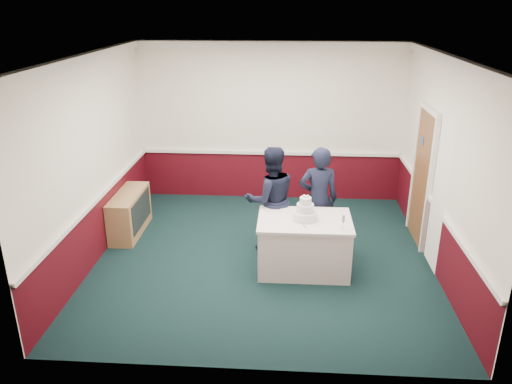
# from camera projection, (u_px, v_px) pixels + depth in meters

# --- Properties ---
(ground) EXTENTS (5.00, 5.00, 0.00)m
(ground) POSITION_uv_depth(u_px,v_px,m) (263.00, 257.00, 7.65)
(ground) COLOR black
(ground) RESTS_ON ground
(room_shell) EXTENTS (5.00, 5.00, 3.00)m
(room_shell) POSITION_uv_depth(u_px,v_px,m) (271.00, 122.00, 7.50)
(room_shell) COLOR white
(room_shell) RESTS_ON ground
(sideboard) EXTENTS (0.41, 1.20, 0.70)m
(sideboard) POSITION_uv_depth(u_px,v_px,m) (130.00, 213.00, 8.32)
(sideboard) COLOR #A58350
(sideboard) RESTS_ON ground
(cake_table) EXTENTS (1.32, 0.92, 0.79)m
(cake_table) POSITION_uv_depth(u_px,v_px,m) (304.00, 244.00, 7.17)
(cake_table) COLOR white
(cake_table) RESTS_ON ground
(wedding_cake) EXTENTS (0.35, 0.35, 0.36)m
(wedding_cake) POSITION_uv_depth(u_px,v_px,m) (305.00, 212.00, 6.99)
(wedding_cake) COLOR white
(wedding_cake) RESTS_ON cake_table
(cake_knife) EXTENTS (0.09, 0.21, 0.00)m
(cake_knife) POSITION_uv_depth(u_px,v_px,m) (303.00, 225.00, 6.84)
(cake_knife) COLOR silver
(cake_knife) RESTS_ON cake_table
(champagne_flute) EXTENTS (0.05, 0.05, 0.21)m
(champagne_flute) POSITION_uv_depth(u_px,v_px,m) (343.00, 219.00, 6.69)
(champagne_flute) COLOR silver
(champagne_flute) RESTS_ON cake_table
(person_man) EXTENTS (0.97, 0.85, 1.67)m
(person_man) POSITION_uv_depth(u_px,v_px,m) (271.00, 199.00, 7.60)
(person_man) COLOR black
(person_man) RESTS_ON ground
(person_woman) EXTENTS (0.63, 0.44, 1.66)m
(person_woman) POSITION_uv_depth(u_px,v_px,m) (318.00, 199.00, 7.62)
(person_woman) COLOR black
(person_woman) RESTS_ON ground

